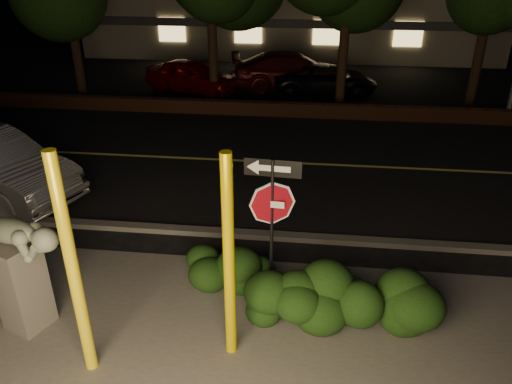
# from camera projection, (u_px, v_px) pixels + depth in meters

# --- Properties ---
(ground) EXTENTS (90.00, 90.00, 0.00)m
(ground) POSITION_uv_depth(u_px,v_px,m) (268.00, 127.00, 17.19)
(ground) COLOR black
(ground) RESTS_ON ground
(patio) EXTENTS (14.00, 6.00, 0.02)m
(patio) POSITION_uv_depth(u_px,v_px,m) (200.00, 373.00, 7.44)
(patio) COLOR #4C4944
(patio) RESTS_ON ground
(road) EXTENTS (80.00, 8.00, 0.01)m
(road) POSITION_uv_depth(u_px,v_px,m) (259.00, 162.00, 14.53)
(road) COLOR black
(road) RESTS_ON ground
(lane_marking) EXTENTS (80.00, 0.12, 0.00)m
(lane_marking) POSITION_uv_depth(u_px,v_px,m) (259.00, 161.00, 14.52)
(lane_marking) COLOR #CFC753
(lane_marking) RESTS_ON road
(curb) EXTENTS (80.00, 0.25, 0.12)m
(curb) POSITION_uv_depth(u_px,v_px,m) (238.00, 234.00, 10.87)
(curb) COLOR #4C4944
(curb) RESTS_ON ground
(brick_wall) EXTENTS (40.00, 0.35, 0.50)m
(brick_wall) POSITION_uv_depth(u_px,v_px,m) (272.00, 109.00, 18.23)
(brick_wall) COLOR #482617
(brick_wall) RESTS_ON ground
(parking_lot) EXTENTS (40.00, 12.00, 0.01)m
(parking_lot) POSITION_uv_depth(u_px,v_px,m) (282.00, 77.00, 23.38)
(parking_lot) COLOR black
(parking_lot) RESTS_ON ground
(building) EXTENTS (22.00, 10.20, 4.00)m
(building) POSITION_uv_depth(u_px,v_px,m) (292.00, 11.00, 29.55)
(building) COLOR gray
(building) RESTS_ON ground
(yellow_pole_left) EXTENTS (0.18, 0.18, 3.54)m
(yellow_pole_left) POSITION_uv_depth(u_px,v_px,m) (73.00, 271.00, 6.77)
(yellow_pole_left) COLOR yellow
(yellow_pole_left) RESTS_ON ground
(yellow_pole_right) EXTENTS (0.17, 0.17, 3.38)m
(yellow_pole_right) POSITION_uv_depth(u_px,v_px,m) (229.00, 262.00, 7.11)
(yellow_pole_right) COLOR #D8BC00
(yellow_pole_right) RESTS_ON ground
(signpost) EXTENTS (0.92, 0.11, 2.72)m
(signpost) POSITION_uv_depth(u_px,v_px,m) (272.00, 204.00, 8.13)
(signpost) COLOR black
(signpost) RESTS_ON ground
(sculpture) EXTENTS (1.94, 1.20, 2.13)m
(sculpture) POSITION_uv_depth(u_px,v_px,m) (17.00, 260.00, 7.80)
(sculpture) COLOR #4C4944
(sculpture) RESTS_ON ground
(hedge_center) EXTENTS (1.95, 1.31, 0.93)m
(hedge_center) POSITION_uv_depth(u_px,v_px,m) (228.00, 262.00, 9.21)
(hedge_center) COLOR black
(hedge_center) RESTS_ON ground
(hedge_right) EXTENTS (1.92, 1.20, 1.19)m
(hedge_right) POSITION_uv_depth(u_px,v_px,m) (296.00, 295.00, 8.17)
(hedge_right) COLOR black
(hedge_right) RESTS_ON ground
(hedge_far_right) EXTENTS (1.88, 1.45, 1.15)m
(hedge_far_right) POSITION_uv_depth(u_px,v_px,m) (380.00, 294.00, 8.21)
(hedge_far_right) COLOR black
(hedge_far_right) RESTS_ON ground
(parked_car_red) EXTENTS (4.30, 2.88, 1.36)m
(parked_car_red) POSITION_uv_depth(u_px,v_px,m) (192.00, 76.00, 20.89)
(parked_car_red) COLOR #7E0707
(parked_car_red) RESTS_ON ground
(parked_car_darkred) EXTENTS (5.56, 3.05, 1.53)m
(parked_car_darkred) POSITION_uv_depth(u_px,v_px,m) (293.00, 71.00, 21.30)
(parked_car_darkred) COLOR #450E12
(parked_car_darkred) RESTS_ON ground
(parked_car_dark) EXTENTS (4.53, 2.57, 1.19)m
(parked_car_dark) POSITION_uv_depth(u_px,v_px,m) (325.00, 79.00, 20.70)
(parked_car_dark) COLOR black
(parked_car_dark) RESTS_ON ground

